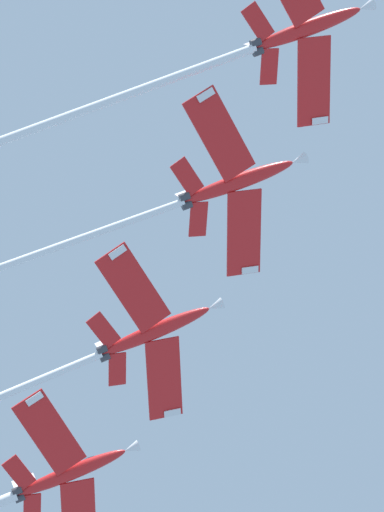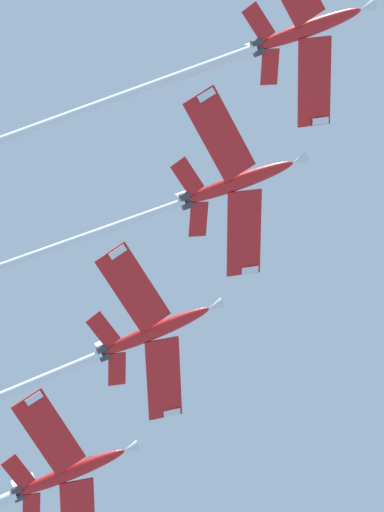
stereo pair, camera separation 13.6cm
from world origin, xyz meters
The scene contains 3 objects.
jet_lead centered at (17.53, -18.22, 109.61)m, with size 24.66×43.61×18.95m.
jet_second centered at (2.58, -24.26, 104.15)m, with size 27.18×53.24×20.81m.
jet_third centered at (-13.23, -30.38, 100.87)m, with size 27.34×49.24×19.43m.
Camera 2 is at (39.95, -24.32, 1.92)m, focal length 78.49 mm.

